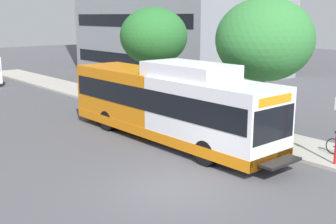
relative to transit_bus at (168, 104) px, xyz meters
name	(u,v)px	position (x,y,z in m)	size (l,w,h in m)	color
ground_plane	(60,138)	(-3.59, 3.59, -1.70)	(120.00, 120.00, 0.00)	#4C4C51
sidewalk_curb	(197,121)	(3.41, 1.59, -1.63)	(3.00, 56.00, 0.14)	#A8A399
transit_bus	(168,104)	(0.00, 0.00, 0.00)	(2.58, 12.25, 3.65)	white
street_tree_near_stop	(264,40)	(4.30, -1.92, 2.78)	(4.59, 4.59, 6.30)	#4C3823
street_tree_mid_block	(154,36)	(4.56, 6.65, 2.63)	(4.19, 4.19, 5.98)	#4C3823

